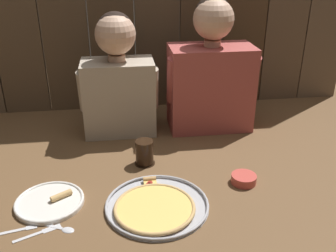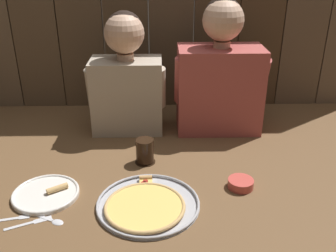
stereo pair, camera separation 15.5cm
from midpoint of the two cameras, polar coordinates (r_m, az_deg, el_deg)
The scene contains 11 objects.
ground_plane at distance 1.55m, azimuth 4.22°, elevation -7.66°, with size 3.20×3.20×0.00m, color brown.
pizza_tray at distance 1.38m, azimuth 0.03°, elevation -11.82°, with size 0.37×0.37×0.03m.
dinner_plate at distance 1.48m, azimuth -15.00°, elevation -9.86°, with size 0.25×0.25×0.03m.
drinking_glass at distance 1.62m, azimuth -0.76°, elevation -3.89°, with size 0.09×0.09×0.11m.
dipping_bowl at distance 1.52m, azimuth 13.79°, elevation -8.41°, with size 0.10×0.10×0.03m.
table_fork at distance 1.41m, azimuth -19.47°, elevation -13.09°, with size 0.13×0.04×0.01m.
table_knife at distance 1.37m, azimuth -17.12°, elevation -13.89°, with size 0.15×0.08×0.01m.
table_spoon at distance 1.36m, azimuth -13.86°, elevation -13.63°, with size 0.13×0.08×0.01m.
diner_left at distance 1.84m, azimuth -3.88°, elevation 7.33°, with size 0.38×0.20×0.58m.
diner_right at distance 1.87m, azimuth 10.20°, elevation 7.73°, with size 0.44×0.23×0.64m.
wooden_backdrop_wall at distance 2.10m, azimuth 2.72°, elevation 18.31°, with size 2.19×0.03×1.17m.
Camera 2 is at (-0.07, -1.30, 0.85)m, focal length 40.59 mm.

